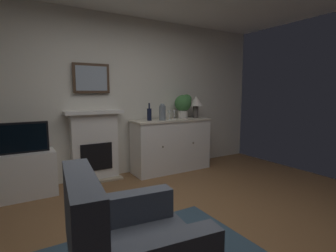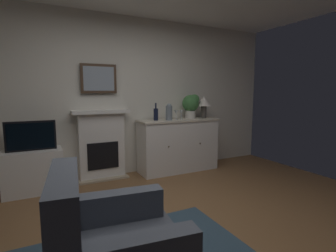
{
  "view_description": "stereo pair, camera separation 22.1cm",
  "coord_description": "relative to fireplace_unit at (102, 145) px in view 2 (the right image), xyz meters",
  "views": [
    {
      "loc": [
        -1.39,
        -1.9,
        1.38
      ],
      "look_at": [
        0.09,
        0.55,
        1.0
      ],
      "focal_mm": 27.5,
      "sensor_mm": 36.0,
      "label": 1
    },
    {
      "loc": [
        -1.2,
        -2.01,
        1.38
      ],
      "look_at": [
        0.09,
        0.55,
        1.0
      ],
      "focal_mm": 27.5,
      "sensor_mm": 36.0,
      "label": 2
    }
  ],
  "objects": [
    {
      "name": "potted_plant_small",
      "position": [
        1.58,
        -0.13,
        0.62
      ],
      "size": [
        0.3,
        0.3,
        0.43
      ],
      "color": "beige",
      "rests_on": "sideboard_cabinet"
    },
    {
      "name": "framed_picture",
      "position": [
        0.0,
        0.05,
        1.04
      ],
      "size": [
        0.55,
        0.04,
        0.45
      ],
      "color": "#473323"
    },
    {
      "name": "sideboard_cabinet",
      "position": [
        1.29,
        -0.18,
        -0.09
      ],
      "size": [
        1.41,
        0.49,
        0.91
      ],
      "color": "white",
      "rests_on": "ground_plane"
    },
    {
      "name": "wine_glass_center",
      "position": [
        1.33,
        -0.21,
        0.48
      ],
      "size": [
        0.07,
        0.07,
        0.16
      ],
      "color": "silver",
      "rests_on": "sideboard_cabinet"
    },
    {
      "name": "wall_rear",
      "position": [
        0.34,
        0.13,
        0.75
      ],
      "size": [
        5.89,
        0.06,
        2.6
      ],
      "primitive_type": "cube",
      "color": "silver",
      "rests_on": "ground_plane"
    },
    {
      "name": "wine_glass_left",
      "position": [
        1.22,
        -0.23,
        0.48
      ],
      "size": [
        0.07,
        0.07,
        0.16
      ],
      "color": "silver",
      "rests_on": "sideboard_cabinet"
    },
    {
      "name": "wine_bottle",
      "position": [
        0.88,
        -0.15,
        0.47
      ],
      "size": [
        0.08,
        0.08,
        0.29
      ],
      "color": "black",
      "rests_on": "sideboard_cabinet"
    },
    {
      "name": "fireplace_unit",
      "position": [
        0.0,
        0.0,
        0.0
      ],
      "size": [
        0.87,
        0.3,
        1.1
      ],
      "color": "white",
      "rests_on": "ground_plane"
    },
    {
      "name": "ground_plane",
      "position": [
        0.34,
        -2.05,
        -0.6
      ],
      "size": [
        5.89,
        4.41,
        0.1
      ],
      "primitive_type": "cube",
      "color": "brown",
      "rests_on": "ground"
    },
    {
      "name": "vase_decorative",
      "position": [
        1.08,
        -0.23,
        0.5
      ],
      "size": [
        0.11,
        0.11,
        0.28
      ],
      "color": "slate",
      "rests_on": "sideboard_cabinet"
    },
    {
      "name": "tv_set",
      "position": [
        -0.98,
        -0.19,
        0.25
      ],
      "size": [
        0.62,
        0.07,
        0.4
      ],
      "color": "black",
      "rests_on": "tv_cabinet"
    },
    {
      "name": "tv_cabinet",
      "position": [
        -0.97,
        -0.16,
        -0.25
      ],
      "size": [
        0.75,
        0.42,
        0.6
      ],
      "color": "white",
      "rests_on": "ground_plane"
    },
    {
      "name": "armchair",
      "position": [
        -0.5,
        -2.56,
        -0.17
      ],
      "size": [
        0.89,
        0.86,
        0.92
      ],
      "color": "#474C56",
      "rests_on": "ground_plane"
    },
    {
      "name": "table_lamp",
      "position": [
        1.82,
        -0.18,
        0.64
      ],
      "size": [
        0.26,
        0.26,
        0.4
      ],
      "color": "#4C4742",
      "rests_on": "sideboard_cabinet"
    }
  ]
}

